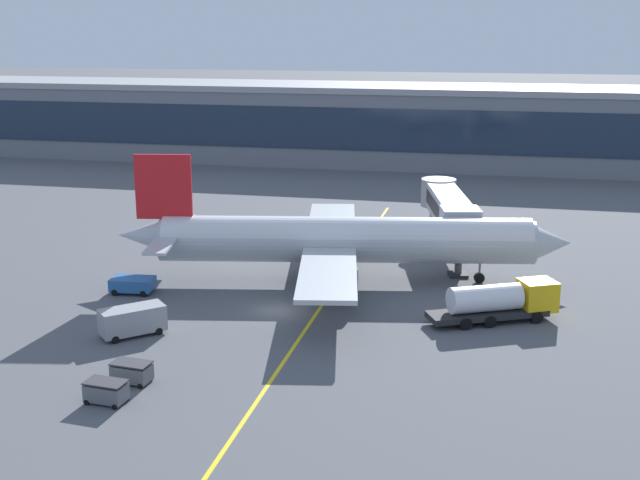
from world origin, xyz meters
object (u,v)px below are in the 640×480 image
fuel_tanker (501,301)px  crew_van (131,320)px  main_airliner (343,239)px  baggage_cart_0 (106,391)px  baggage_cart_1 (132,372)px  pushback_tug (133,284)px

fuel_tanker → crew_van: bearing=-161.7°
main_airliner → crew_van: 22.11m
fuel_tanker → baggage_cart_0: 32.40m
fuel_tanker → baggage_cart_0: size_ratio=3.88×
baggage_cart_1 → pushback_tug: bearing=114.2°
baggage_cart_0 → baggage_cart_1: size_ratio=1.00×
fuel_tanker → baggage_cart_0: fuel_tanker is taller
main_airliner → crew_van: bearing=-128.6°
baggage_cart_1 → main_airliner: bearing=68.5°
crew_van → pushback_tug: crew_van is taller
baggage_cart_0 → baggage_cart_1: same height
main_airliner → baggage_cart_0: (-10.26, -28.43, -3.36)m
baggage_cart_0 → baggage_cart_1: 3.20m
main_airliner → fuel_tanker: main_airliner is taller
main_airliner → pushback_tug: (-18.03, -7.28, -3.30)m
main_airliner → pushback_tug: 19.72m
baggage_cart_0 → pushback_tug: bearing=110.2°
fuel_tanker → baggage_cart_1: size_ratio=3.88×
crew_van → baggage_cart_1: size_ratio=1.82×
baggage_cart_0 → crew_van: bearing=106.9°
main_airliner → pushback_tug: main_airliner is taller
pushback_tug → baggage_cart_0: 22.53m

